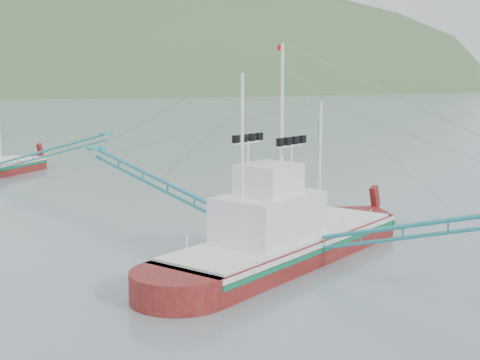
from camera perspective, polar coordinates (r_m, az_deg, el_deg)
ground at (r=35.03m, az=5.57°, el=-6.41°), size 1200.00×1200.00×0.00m
main_boat at (r=33.46m, az=3.88°, el=-3.11°), size 16.34×27.85×11.60m
headland_right at (r=525.78m, az=-4.48°, el=7.68°), size 684.00×432.00×306.00m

